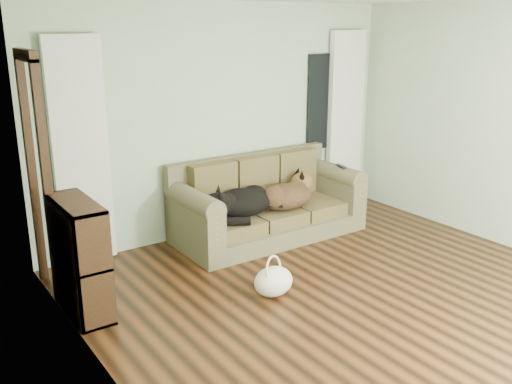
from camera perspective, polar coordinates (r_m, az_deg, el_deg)
floor at (r=5.13m, az=12.15°, el=-11.47°), size 5.00×5.00×0.00m
wall_back at (r=6.57m, az=-3.16°, el=7.18°), size 4.50×0.04×2.60m
wall_left at (r=3.41m, az=-13.51°, el=-2.43°), size 0.04×5.00×2.60m
curtain_left at (r=5.84m, az=-17.12°, el=3.73°), size 0.55×0.08×2.25m
curtain_right at (r=7.61m, az=8.91°, el=7.20°), size 0.55×0.08×2.25m
window_pane at (r=7.38m, az=6.72°, el=8.95°), size 0.50×0.03×1.20m
door_casing at (r=5.39m, az=-20.86°, el=1.21°), size 0.07×0.60×2.10m
sofa at (r=6.48m, az=1.34°, el=-0.66°), size 2.16×0.93×0.88m
dog_black_lab at (r=6.17m, az=-1.73°, el=-1.29°), size 0.76×0.56×0.31m
dog_shepherd at (r=6.49m, az=3.09°, el=-0.31°), size 0.71×0.51×0.31m
tv_remote at (r=6.86m, az=8.53°, el=2.58°), size 0.09×0.17×0.02m
tote_bag at (r=5.20m, az=1.76°, el=-8.70°), size 0.40×0.32×0.27m
bookshelf at (r=5.02m, az=-17.23°, el=-6.19°), size 0.37×0.81×0.98m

